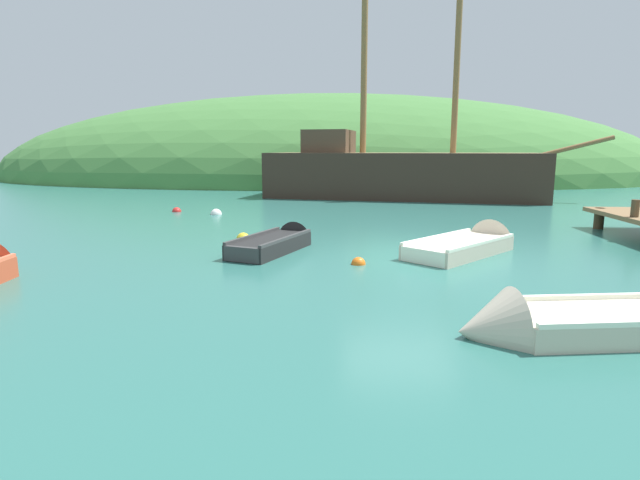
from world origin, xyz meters
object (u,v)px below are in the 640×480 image
(rowboat_near_dock, at_px, (473,246))
(rowboat_outer_right, at_px, (279,244))
(sailing_ship, at_px, (399,180))
(rowboat_far, at_px, (572,328))
(buoy_white, at_px, (216,214))
(buoy_red, at_px, (177,212))
(buoy_orange, at_px, (358,264))
(buoy_yellow, at_px, (243,239))

(rowboat_near_dock, relative_size, rowboat_outer_right, 1.08)
(sailing_ship, height_order, rowboat_outer_right, sailing_ship)
(rowboat_outer_right, xyz_separation_m, rowboat_far, (4.54, -5.44, -0.02))
(sailing_ship, height_order, buoy_white, sailing_ship)
(rowboat_outer_right, distance_m, rowboat_far, 7.09)
(sailing_ship, distance_m, buoy_white, 10.08)
(sailing_ship, height_order, buoy_red, sailing_ship)
(rowboat_outer_right, relative_size, buoy_red, 9.39)
(rowboat_outer_right, height_order, buoy_white, rowboat_outer_right)
(buoy_orange, xyz_separation_m, buoy_yellow, (-3.01, 2.76, 0.00))
(sailing_ship, distance_m, rowboat_near_dock, 13.27)
(buoy_red, xyz_separation_m, buoy_white, (1.73, -0.73, 0.00))
(buoy_yellow, bearing_deg, sailing_ship, 66.87)
(sailing_ship, xyz_separation_m, rowboat_far, (0.54, -18.73, -0.76))
(buoy_yellow, bearing_deg, rowboat_near_dock, -11.71)
(rowboat_outer_right, distance_m, buoy_yellow, 1.69)
(buoy_red, bearing_deg, rowboat_outer_right, -54.82)
(buoy_orange, bearing_deg, buoy_yellow, 137.50)
(sailing_ship, distance_m, buoy_orange, 14.99)
(rowboat_near_dock, bearing_deg, rowboat_far, -138.34)
(buoy_yellow, bearing_deg, buoy_white, 112.39)
(buoy_white, bearing_deg, rowboat_outer_right, -62.86)
(rowboat_near_dock, bearing_deg, buoy_yellow, 120.12)
(sailing_ship, height_order, rowboat_near_dock, sailing_ship)
(rowboat_outer_right, bearing_deg, rowboat_far, -120.04)
(buoy_orange, bearing_deg, rowboat_far, -55.62)
(rowboat_outer_right, height_order, buoy_orange, rowboat_outer_right)
(sailing_ship, xyz_separation_m, rowboat_near_dock, (0.56, -13.24, -0.75))
(sailing_ship, height_order, rowboat_far, sailing_ship)
(rowboat_far, distance_m, buoy_orange, 4.74)
(rowboat_outer_right, bearing_deg, rowboat_near_dock, -69.26)
(rowboat_far, distance_m, buoy_yellow, 8.77)
(rowboat_outer_right, distance_m, buoy_white, 7.12)
(buoy_white, height_order, buoy_yellow, buoy_white)
(rowboat_far, relative_size, buoy_yellow, 10.00)
(sailing_ship, height_order, buoy_yellow, sailing_ship)
(rowboat_outer_right, xyz_separation_m, buoy_yellow, (-1.15, 1.23, -0.11))
(buoy_red, distance_m, buoy_yellow, 6.97)
(buoy_orange, distance_m, buoy_white, 9.37)
(rowboat_far, bearing_deg, sailing_ship, -96.42)
(rowboat_near_dock, bearing_deg, buoy_white, 93.01)
(rowboat_outer_right, distance_m, buoy_red, 8.64)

